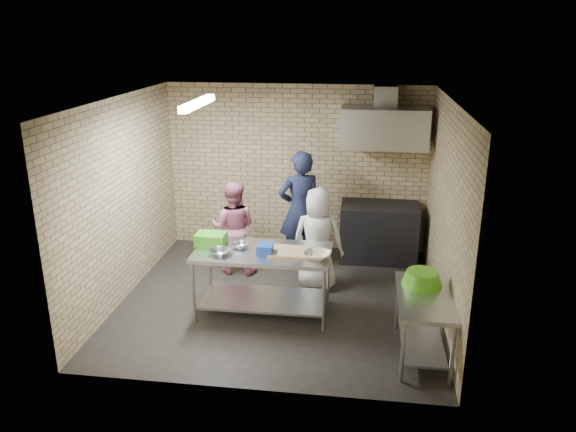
# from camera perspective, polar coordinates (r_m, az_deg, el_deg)

# --- Properties ---
(floor) EXTENTS (4.20, 4.20, 0.00)m
(floor) POSITION_cam_1_polar(r_m,az_deg,el_deg) (7.75, -0.94, -8.52)
(floor) COLOR black
(floor) RESTS_ON ground
(ceiling) EXTENTS (4.20, 4.20, 0.00)m
(ceiling) POSITION_cam_1_polar(r_m,az_deg,el_deg) (6.94, -1.06, 11.71)
(ceiling) COLOR black
(ceiling) RESTS_ON ground
(back_wall) EXTENTS (4.20, 0.06, 2.70)m
(back_wall) POSITION_cam_1_polar(r_m,az_deg,el_deg) (9.14, 0.91, 4.82)
(back_wall) COLOR tan
(back_wall) RESTS_ON ground
(front_wall) EXTENTS (4.20, 0.06, 2.70)m
(front_wall) POSITION_cam_1_polar(r_m,az_deg,el_deg) (5.39, -4.24, -5.41)
(front_wall) COLOR tan
(front_wall) RESTS_ON ground
(left_wall) EXTENTS (0.06, 4.00, 2.70)m
(left_wall) POSITION_cam_1_polar(r_m,az_deg,el_deg) (7.82, -16.40, 1.62)
(left_wall) COLOR tan
(left_wall) RESTS_ON ground
(right_wall) EXTENTS (0.06, 4.00, 2.70)m
(right_wall) POSITION_cam_1_polar(r_m,az_deg,el_deg) (7.23, 15.69, 0.30)
(right_wall) COLOR tan
(right_wall) RESTS_ON ground
(prep_table) EXTENTS (1.72, 0.86, 0.86)m
(prep_table) POSITION_cam_1_polar(r_m,az_deg,el_deg) (7.28, -2.53, -6.67)
(prep_table) COLOR silver
(prep_table) RESTS_ON floor
(side_counter) EXTENTS (0.60, 1.20, 0.75)m
(side_counter) POSITION_cam_1_polar(r_m,az_deg,el_deg) (6.57, 13.51, -10.72)
(side_counter) COLOR silver
(side_counter) RESTS_ON floor
(stove) EXTENTS (1.20, 0.70, 0.90)m
(stove) POSITION_cam_1_polar(r_m,az_deg,el_deg) (9.01, 9.16, -1.62)
(stove) COLOR black
(stove) RESTS_ON floor
(range_hood) EXTENTS (1.30, 0.60, 0.60)m
(range_hood) POSITION_cam_1_polar(r_m,az_deg,el_deg) (8.63, 9.73, 8.82)
(range_hood) COLOR silver
(range_hood) RESTS_ON back_wall
(hood_duct) EXTENTS (0.35, 0.30, 0.30)m
(hood_duct) POSITION_cam_1_polar(r_m,az_deg,el_deg) (8.72, 9.87, 11.90)
(hood_duct) COLOR #A5A8AD
(hood_duct) RESTS_ON back_wall
(wall_shelf) EXTENTS (0.80, 0.20, 0.04)m
(wall_shelf) POSITION_cam_1_polar(r_m,az_deg,el_deg) (8.87, 11.59, 7.78)
(wall_shelf) COLOR #3F2B19
(wall_shelf) RESTS_ON back_wall
(fluorescent_fixture) EXTENTS (0.10, 1.25, 0.08)m
(fluorescent_fixture) POSITION_cam_1_polar(r_m,az_deg,el_deg) (7.17, -9.14, 11.22)
(fluorescent_fixture) COLOR white
(fluorescent_fixture) RESTS_ON ceiling
(green_crate) EXTENTS (0.38, 0.29, 0.15)m
(green_crate) POSITION_cam_1_polar(r_m,az_deg,el_deg) (7.33, -7.82, -2.32)
(green_crate) COLOR green
(green_crate) RESTS_ON prep_table
(blue_tub) EXTENTS (0.19, 0.19, 0.12)m
(blue_tub) POSITION_cam_1_polar(r_m,az_deg,el_deg) (6.98, -2.33, -3.39)
(blue_tub) COLOR #1846B7
(blue_tub) RESTS_ON prep_table
(cutting_board) EXTENTS (0.53, 0.40, 0.03)m
(cutting_board) POSITION_cam_1_polar(r_m,az_deg,el_deg) (7.03, 0.20, -3.64)
(cutting_board) COLOR tan
(cutting_board) RESTS_ON prep_table
(mixing_bowl_a) EXTENTS (0.33, 0.33, 0.07)m
(mixing_bowl_a) POSITION_cam_1_polar(r_m,az_deg,el_deg) (7.01, -6.91, -3.67)
(mixing_bowl_a) COLOR silver
(mixing_bowl_a) RESTS_ON prep_table
(mixing_bowl_b) EXTENTS (0.25, 0.25, 0.06)m
(mixing_bowl_b) POSITION_cam_1_polar(r_m,az_deg,el_deg) (7.19, -4.87, -3.02)
(mixing_bowl_b) COLOR silver
(mixing_bowl_b) RESTS_ON prep_table
(ceramic_bowl) EXTENTS (0.41, 0.41, 0.08)m
(ceramic_bowl) POSITION_cam_1_polar(r_m,az_deg,el_deg) (6.86, 2.96, -3.99)
(ceramic_bowl) COLOR beige
(ceramic_bowl) RESTS_ON prep_table
(green_basin) EXTENTS (0.46, 0.46, 0.17)m
(green_basin) POSITION_cam_1_polar(r_m,az_deg,el_deg) (6.59, 13.45, -6.16)
(green_basin) COLOR #59C626
(green_basin) RESTS_ON side_counter
(bottle_red) EXTENTS (0.07, 0.07, 0.18)m
(bottle_red) POSITION_cam_1_polar(r_m,az_deg,el_deg) (8.83, 10.00, 8.57)
(bottle_red) COLOR #B22619
(bottle_red) RESTS_ON wall_shelf
(bottle_green) EXTENTS (0.06, 0.06, 0.15)m
(bottle_green) POSITION_cam_1_polar(r_m,az_deg,el_deg) (8.86, 12.60, 8.33)
(bottle_green) COLOR green
(bottle_green) RESTS_ON wall_shelf
(man_navy) EXTENTS (0.79, 0.67, 1.83)m
(man_navy) POSITION_cam_1_polar(r_m,az_deg,el_deg) (8.46, 1.20, 0.58)
(man_navy) COLOR #161A37
(man_navy) RESTS_ON floor
(woman_pink) EXTENTS (0.69, 0.54, 1.41)m
(woman_pink) POSITION_cam_1_polar(r_m,az_deg,el_deg) (8.38, -5.56, -1.19)
(woman_pink) COLOR #C86A8C
(woman_pink) RESTS_ON floor
(woman_white) EXTENTS (0.75, 0.53, 1.47)m
(woman_white) POSITION_cam_1_polar(r_m,az_deg,el_deg) (7.85, 3.04, -2.31)
(woman_white) COLOR white
(woman_white) RESTS_ON floor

